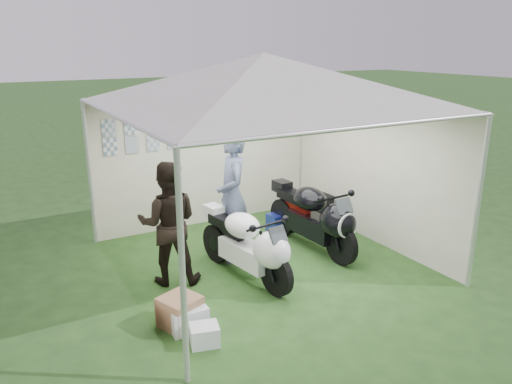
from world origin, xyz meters
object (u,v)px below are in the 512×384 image
motorcycle_black (316,216)px  equipment_box (315,209)px  crate_2 (204,335)px  person_blue_jacket (232,196)px  canopy_tent (263,85)px  motorcycle_white (249,244)px  paddock_stand (281,222)px  crate_1 (180,312)px  crate_0 (187,318)px  person_dark_jacket (168,223)px

motorcycle_black → equipment_box: 1.24m
motorcycle_black → crate_2: 2.98m
motorcycle_black → person_blue_jacket: person_blue_jacket is taller
canopy_tent → motorcycle_black: 2.22m
canopy_tent → equipment_box: size_ratio=10.75×
person_blue_jacket → crate_2: person_blue_jacket is taller
person_blue_jacket → motorcycle_white: bearing=5.0°
equipment_box → paddock_stand: bearing=-176.1°
paddock_stand → motorcycle_black: bearing=-87.1°
paddock_stand → equipment_box: size_ratio=0.85×
paddock_stand → person_blue_jacket: (-1.21, -0.58, 0.81)m
motorcycle_white → paddock_stand: bearing=35.7°
crate_1 → crate_2: (0.09, -0.47, -0.07)m
motorcycle_white → crate_2: bearing=-144.9°
canopy_tent → person_blue_jacket: 1.66m
motorcycle_white → canopy_tent: bearing=34.4°
motorcycle_white → crate_0: motorcycle_white is taller
motorcycle_white → equipment_box: motorcycle_white is taller
crate_1 → canopy_tent: bearing=32.3°
person_dark_jacket → motorcycle_white: bearing=177.0°
motorcycle_black → crate_1: 2.85m
paddock_stand → person_dark_jacket: 2.52m
motorcycle_white → crate_2: (-1.16, -1.12, -0.41)m
crate_2 → person_dark_jacket: bearing=82.8°
motorcycle_white → person_dark_jacket: person_dark_jacket is taller
canopy_tent → person_blue_jacket: (-0.33, 0.31, -1.60)m
motorcycle_black → crate_1: (-2.63, -1.03, -0.38)m
motorcycle_black → canopy_tent: bearing=174.6°
person_dark_jacket → crate_2: 1.77m
person_dark_jacket → person_blue_jacket: 1.12m
canopy_tent → person_dark_jacket: (-1.40, 0.05, -1.74)m
crate_0 → motorcycle_white: bearing=31.9°
person_dark_jacket → crate_2: (-0.20, -1.60, -0.73)m
motorcycle_white → motorcycle_black: motorcycle_black is taller
crate_0 → crate_1: bearing=115.8°
paddock_stand → crate_2: size_ratio=1.46×
crate_0 → crate_1: 0.12m
person_dark_jacket → crate_0: (-0.25, -1.23, -0.70)m
motorcycle_white → equipment_box: bearing=24.3°
crate_1 → person_dark_jacket: bearing=75.3°
equipment_box → crate_2: bearing=-142.4°
crate_1 → crate_2: bearing=-78.9°
motorcycle_white → person_blue_jacket: person_blue_jacket is taller
equipment_box → motorcycle_black: bearing=-125.4°
person_blue_jacket → paddock_stand: bearing=130.4°
person_dark_jacket → crate_1: size_ratio=4.15×
motorcycle_white → crate_1: bearing=-161.6°
person_dark_jacket → crate_0: size_ratio=4.03×
crate_2 → paddock_stand: bearing=44.4°
motorcycle_black → person_dark_jacket: size_ratio=1.22×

